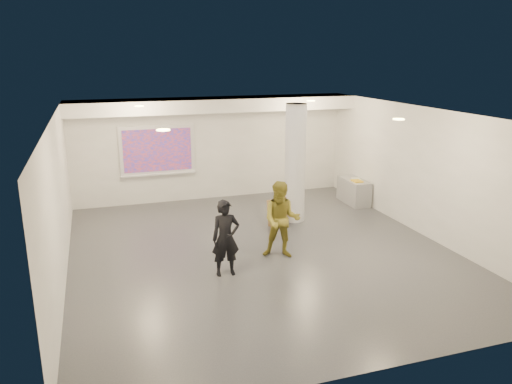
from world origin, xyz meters
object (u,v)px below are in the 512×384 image
object	(u,v)px
column	(295,163)
woman	(226,238)
projection_screen	(157,151)
credenza	(354,191)
man	(282,220)

from	to	relation	value
column	woman	xyz separation A→B (m)	(-2.53, -2.66, -0.75)
projection_screen	woman	xyz separation A→B (m)	(0.57, -5.31, -0.78)
projection_screen	credenza	world-z (taller)	projection_screen
man	woman	bearing A→B (deg)	-135.42
woman	man	distance (m)	1.43
credenza	woman	xyz separation A→B (m)	(-4.75, -3.55, 0.40)
credenza	man	world-z (taller)	man
column	man	bearing A→B (deg)	-118.77
column	woman	distance (m)	3.75
man	credenza	bearing A→B (deg)	66.10
projection_screen	credenza	xyz separation A→B (m)	(5.32, -1.76, -1.18)
credenza	woman	size ratio (longest dim) A/B	0.80
woman	man	size ratio (longest dim) A/B	0.92
column	man	size ratio (longest dim) A/B	1.83
column	credenza	xyz separation A→B (m)	(2.22, 0.89, -1.15)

